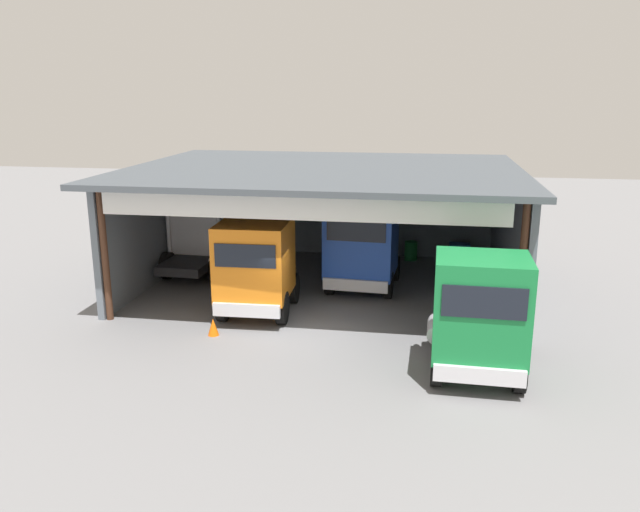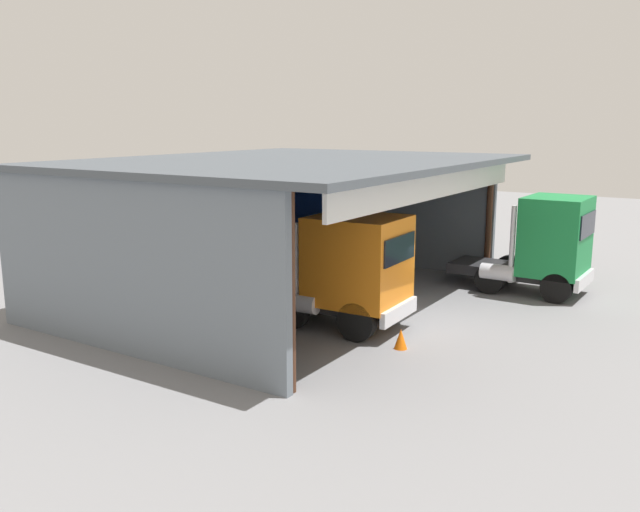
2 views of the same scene
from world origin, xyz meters
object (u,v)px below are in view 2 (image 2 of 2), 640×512
object	(u,v)px
truck_blue_center_left_bay	(315,236)
oil_drum	(242,255)
truck_white_left_bay	(135,273)
truck_green_yard_outside	(545,244)
truck_orange_center_right_bay	(351,269)
tool_cart	(282,247)
traffic_cone	(401,339)

from	to	relation	value
truck_blue_center_left_bay	oil_drum	bearing A→B (deg)	-106.35
truck_white_left_bay	truck_blue_center_left_bay	distance (m)	7.18
truck_green_yard_outside	truck_white_left_bay	bearing A→B (deg)	-38.01
truck_green_yard_outside	truck_orange_center_right_bay	bearing A→B (deg)	-26.59
truck_green_yard_outside	oil_drum	xyz separation A→B (m)	(-2.04, 12.10, -1.36)
oil_drum	truck_white_left_bay	bearing A→B (deg)	-159.78
truck_blue_center_left_bay	truck_orange_center_right_bay	bearing A→B (deg)	49.19
truck_blue_center_left_bay	truck_green_yard_outside	size ratio (longest dim) A/B	1.02
truck_blue_center_left_bay	truck_green_yard_outside	xyz separation A→B (m)	(3.85, -7.18, -0.19)
truck_white_left_bay	tool_cart	distance (m)	11.32
oil_drum	tool_cart	distance (m)	2.23
oil_drum	traffic_cone	distance (m)	12.02
truck_white_left_bay	truck_green_yard_outside	world-z (taller)	truck_white_left_bay
truck_orange_center_right_bay	traffic_cone	bearing A→B (deg)	65.08
oil_drum	tool_cart	xyz separation A→B (m)	(2.16, -0.58, 0.07)
truck_blue_center_left_bay	truck_white_left_bay	bearing A→B (deg)	-9.76
truck_white_left_bay	tool_cart	world-z (taller)	truck_white_left_bay
truck_orange_center_right_bay	truck_blue_center_left_bay	distance (m)	4.75
traffic_cone	truck_blue_center_left_bay	bearing A→B (deg)	52.29
truck_orange_center_right_bay	truck_green_yard_outside	size ratio (longest dim) A/B	0.96
truck_orange_center_right_bay	traffic_cone	world-z (taller)	truck_orange_center_right_bay
tool_cart	traffic_cone	distance (m)	12.79
truck_orange_center_right_bay	traffic_cone	size ratio (longest dim) A/B	8.30
truck_green_yard_outside	oil_drum	distance (m)	12.34
truck_green_yard_outside	tool_cart	bearing A→B (deg)	-89.26
truck_white_left_bay	traffic_cone	bearing A→B (deg)	-66.41
tool_cart	truck_orange_center_right_bay	bearing A→B (deg)	-133.37
truck_orange_center_right_bay	truck_blue_center_left_bay	world-z (taller)	truck_blue_center_left_bay
tool_cart	traffic_cone	world-z (taller)	tool_cart
traffic_cone	tool_cart	bearing A→B (deg)	50.15
tool_cart	truck_white_left_bay	bearing A→B (deg)	-166.33
truck_white_left_bay	truck_orange_center_right_bay	world-z (taller)	truck_white_left_bay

